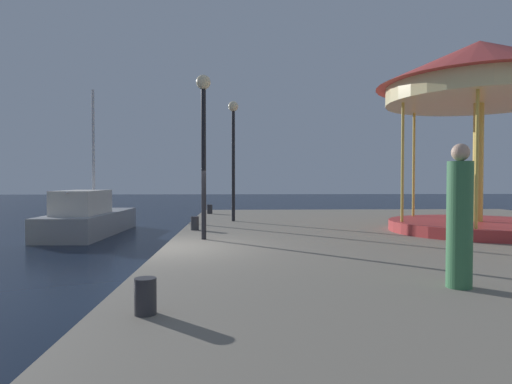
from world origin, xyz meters
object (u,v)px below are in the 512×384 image
(carousel, at_px, (479,90))
(bollard_center, at_px, (210,209))
(bollard_south, at_px, (145,296))
(lamp_post_mid_promenade, at_px, (233,139))
(bollard_north, at_px, (195,223))
(sailboat_grey, at_px, (88,218))
(person_far_corner, at_px, (460,220))
(lamp_post_near_edge, at_px, (204,126))

(carousel, xyz_separation_m, bollard_center, (-8.00, 7.05, -3.80))
(carousel, height_order, bollard_center, carousel)
(carousel, distance_m, bollard_center, 11.32)
(bollard_south, distance_m, bollard_center, 14.36)
(lamp_post_mid_promenade, bearing_deg, carousel, -27.04)
(bollard_center, distance_m, bollard_north, 6.25)
(sailboat_grey, xyz_separation_m, bollard_center, (4.96, 0.78, 0.31))
(lamp_post_mid_promenade, distance_m, person_far_corner, 10.51)
(sailboat_grey, bearing_deg, lamp_post_near_edge, -54.55)
(bollard_south, height_order, bollard_center, same)
(sailboat_grey, height_order, bollard_south, sailboat_grey)
(lamp_post_near_edge, height_order, lamp_post_mid_promenade, lamp_post_mid_promenade)
(carousel, bearing_deg, person_far_corner, -120.92)
(sailboat_grey, bearing_deg, bollard_center, 8.96)
(carousel, distance_m, lamp_post_near_edge, 7.82)
(lamp_post_near_edge, distance_m, lamp_post_mid_promenade, 4.83)
(carousel, relative_size, lamp_post_mid_promenade, 1.32)
(bollard_center, bearing_deg, carousel, -41.38)
(sailboat_grey, bearing_deg, person_far_corner, -53.74)
(carousel, height_order, bollard_south, carousel)
(bollard_south, height_order, bollard_north, same)
(sailboat_grey, height_order, bollard_north, sailboat_grey)
(lamp_post_mid_promenade, bearing_deg, lamp_post_near_edge, -98.19)
(lamp_post_mid_promenade, bearing_deg, sailboat_grey, 155.66)
(carousel, height_order, lamp_post_near_edge, carousel)
(bollard_center, height_order, bollard_north, same)
(carousel, relative_size, bollard_south, 14.08)
(carousel, height_order, bollard_north, carousel)
(sailboat_grey, relative_size, carousel, 1.13)
(lamp_post_mid_promenade, xyz_separation_m, bollard_center, (-1.07, 3.51, -2.72))
(sailboat_grey, xyz_separation_m, carousel, (12.96, -6.27, 4.11))
(sailboat_grey, bearing_deg, bollard_north, -48.02)
(lamp_post_near_edge, relative_size, lamp_post_mid_promenade, 0.95)
(bollard_south, bearing_deg, carousel, 43.17)
(bollard_center, relative_size, person_far_corner, 0.20)
(sailboat_grey, bearing_deg, lamp_post_mid_promenade, -24.34)
(carousel, xyz_separation_m, lamp_post_mid_promenade, (-6.93, 3.54, -1.09))
(bollard_south, xyz_separation_m, bollard_north, (-0.25, 8.11, 0.00))
(carousel, distance_m, bollard_north, 8.93)
(bollard_north, height_order, person_far_corner, person_far_corner)
(bollard_center, distance_m, person_far_corner, 14.00)
(sailboat_grey, height_order, person_far_corner, sailboat_grey)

